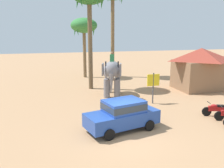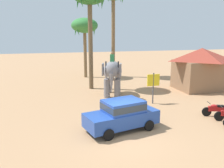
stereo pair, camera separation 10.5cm
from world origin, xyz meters
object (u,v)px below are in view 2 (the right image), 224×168
object	(u,v)px
palm_tree_behind_elephant	(85,27)
motorcycle_far_in_row	(216,109)
car_sedan_foreground	(122,114)
roadside_hut	(201,68)
signboard_yellow	(153,82)
elephant_with_mahout	(112,73)

from	to	relation	value
palm_tree_behind_elephant	motorcycle_far_in_row	bearing A→B (deg)	-71.80
motorcycle_far_in_row	car_sedan_foreground	bearing A→B (deg)	-177.33
motorcycle_far_in_row	roadside_hut	distance (m)	8.20
palm_tree_behind_elephant	signboard_yellow	world-z (taller)	palm_tree_behind_elephant
car_sedan_foreground	roadside_hut	xyz separation A→B (m)	(10.54, 7.30, 1.20)
motorcycle_far_in_row	roadside_hut	bearing A→B (deg)	60.56
palm_tree_behind_elephant	roadside_hut	distance (m)	14.20
car_sedan_foreground	palm_tree_behind_elephant	bearing A→B (deg)	86.39
elephant_with_mahout	motorcycle_far_in_row	world-z (taller)	elephant_with_mahout
roadside_hut	signboard_yellow	bearing A→B (deg)	-154.48
elephant_with_mahout	motorcycle_far_in_row	distance (m)	8.77
palm_tree_behind_elephant	elephant_with_mahout	bearing A→B (deg)	-86.51
roadside_hut	signboard_yellow	xyz separation A→B (m)	(-6.59, -3.14, -0.44)
elephant_with_mahout	signboard_yellow	distance (m)	3.98
car_sedan_foreground	motorcycle_far_in_row	world-z (taller)	car_sedan_foreground
elephant_with_mahout	motorcycle_far_in_row	xyz separation A→B (m)	(4.93, -7.09, -1.53)
car_sedan_foreground	elephant_with_mahout	distance (m)	7.66
palm_tree_behind_elephant	roadside_hut	xyz separation A→B (m)	(9.47, -9.78, -4.03)
elephant_with_mahout	signboard_yellow	size ratio (longest dim) A/B	1.67
car_sedan_foreground	roadside_hut	distance (m)	12.88
car_sedan_foreground	palm_tree_behind_elephant	size ratio (longest dim) A/B	0.60
palm_tree_behind_elephant	signboard_yellow	distance (m)	13.98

